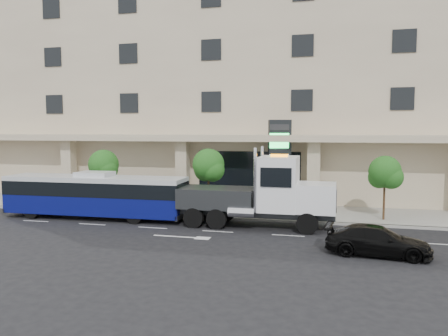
% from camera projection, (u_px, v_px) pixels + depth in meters
% --- Properties ---
extents(ground, '(120.00, 120.00, 0.00)m').
position_uv_depth(ground, '(224.00, 226.00, 26.38)').
color(ground, black).
rests_on(ground, ground).
extents(sidewalk, '(120.00, 6.00, 0.15)m').
position_uv_depth(sidewalk, '(241.00, 210.00, 31.21)').
color(sidewalk, gray).
rests_on(sidewalk, ground).
extents(curb, '(120.00, 0.30, 0.15)m').
position_uv_depth(curb, '(231.00, 218.00, 28.30)').
color(curb, gray).
rests_on(curb, ground).
extents(convention_center, '(60.00, 17.60, 20.00)m').
position_uv_depth(convention_center, '(264.00, 85.00, 40.44)').
color(convention_center, tan).
rests_on(convention_center, ground).
extents(tree_left, '(2.27, 2.20, 4.22)m').
position_uv_depth(tree_left, '(104.00, 167.00, 31.97)').
color(tree_left, '#422B19').
rests_on(tree_left, sidewalk).
extents(tree_mid, '(2.28, 2.20, 4.38)m').
position_uv_depth(tree_mid, '(209.00, 167.00, 30.04)').
color(tree_mid, '#422B19').
rests_on(tree_mid, sidewalk).
extents(tree_right, '(2.10, 2.00, 4.04)m').
position_uv_depth(tree_right, '(385.00, 174.00, 27.31)').
color(tree_right, '#422B19').
rests_on(tree_right, sidewalk).
extents(city_bus, '(12.18, 2.81, 3.07)m').
position_uv_depth(city_bus, '(95.00, 195.00, 28.62)').
color(city_bus, black).
rests_on(city_bus, ground).
extents(tow_truck, '(10.51, 2.74, 4.79)m').
position_uv_depth(tow_truck, '(263.00, 195.00, 25.88)').
color(tow_truck, '#2D3033').
rests_on(tow_truck, ground).
extents(black_sedan, '(4.89, 2.37, 1.37)m').
position_uv_depth(black_sedan, '(378.00, 241.00, 20.13)').
color(black_sedan, black).
rests_on(black_sedan, ground).
extents(signage_pylon, '(1.68, 1.06, 6.37)m').
position_uv_depth(signage_pylon, '(279.00, 164.00, 31.40)').
color(signage_pylon, black).
rests_on(signage_pylon, sidewalk).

